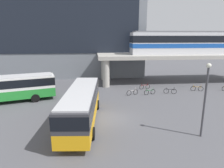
{
  "coord_description": "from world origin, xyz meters",
  "views": [
    {
      "loc": [
        -1.53,
        -18.06,
        7.91
      ],
      "look_at": [
        0.64,
        5.16,
        2.2
      ],
      "focal_mm": 31.46,
      "sensor_mm": 36.0,
      "label": 1
    }
  ],
  "objects_px": {
    "bus_secondary": "(7,86)",
    "bicycle_red": "(145,87)",
    "bus_main": "(82,103)",
    "bicycle_silver": "(132,92)",
    "train": "(187,42)",
    "bicycle_orange": "(197,89)",
    "station_building": "(67,31)",
    "bicycle_green": "(150,92)",
    "bicycle_black": "(170,91)"
  },
  "relations": [
    {
      "from": "bicycle_green",
      "to": "bicycle_red",
      "type": "distance_m",
      "value": 2.95
    },
    {
      "from": "train",
      "to": "bus_main",
      "type": "xyz_separation_m",
      "value": [
        -17.32,
        -15.84,
        -4.87
      ]
    },
    {
      "from": "bus_secondary",
      "to": "bicycle_red",
      "type": "height_order",
      "value": "bus_secondary"
    },
    {
      "from": "bicycle_orange",
      "to": "bicycle_silver",
      "type": "bearing_deg",
      "value": -173.4
    },
    {
      "from": "bus_secondary",
      "to": "bicycle_orange",
      "type": "height_order",
      "value": "bus_secondary"
    },
    {
      "from": "bus_main",
      "to": "bicycle_black",
      "type": "height_order",
      "value": "bus_main"
    },
    {
      "from": "bus_main",
      "to": "bicycle_red",
      "type": "relative_size",
      "value": 6.39
    },
    {
      "from": "bicycle_black",
      "to": "bus_secondary",
      "type": "bearing_deg",
      "value": -175.4
    },
    {
      "from": "bus_main",
      "to": "bicycle_red",
      "type": "xyz_separation_m",
      "value": [
        8.9,
        11.3,
        -1.63
      ]
    },
    {
      "from": "train",
      "to": "bicycle_silver",
      "type": "height_order",
      "value": "train"
    },
    {
      "from": "bus_secondary",
      "to": "bicycle_silver",
      "type": "relative_size",
      "value": 6.6
    },
    {
      "from": "station_building",
      "to": "bicycle_red",
      "type": "height_order",
      "value": "station_building"
    },
    {
      "from": "bus_main",
      "to": "bicycle_green",
      "type": "relative_size",
      "value": 6.47
    },
    {
      "from": "bicycle_green",
      "to": "bus_main",
      "type": "bearing_deg",
      "value": -136.69
    },
    {
      "from": "bicycle_black",
      "to": "bicycle_red",
      "type": "relative_size",
      "value": 0.99
    },
    {
      "from": "bicycle_orange",
      "to": "bicycle_silver",
      "type": "relative_size",
      "value": 1.01
    },
    {
      "from": "train",
      "to": "bus_secondary",
      "type": "bearing_deg",
      "value": -161.28
    },
    {
      "from": "bus_secondary",
      "to": "bicycle_silver",
      "type": "height_order",
      "value": "bus_secondary"
    },
    {
      "from": "train",
      "to": "bicycle_black",
      "type": "bearing_deg",
      "value": -126.85
    },
    {
      "from": "bicycle_orange",
      "to": "bicycle_green",
      "type": "bearing_deg",
      "value": -171.05
    },
    {
      "from": "station_building",
      "to": "bicycle_black",
      "type": "relative_size",
      "value": 17.27
    },
    {
      "from": "bus_main",
      "to": "train",
      "type": "bearing_deg",
      "value": 42.44
    },
    {
      "from": "station_building",
      "to": "train",
      "type": "relative_size",
      "value": 1.53
    },
    {
      "from": "station_building",
      "to": "train",
      "type": "bearing_deg",
      "value": -23.46
    },
    {
      "from": "bicycle_red",
      "to": "bicycle_silver",
      "type": "distance_m",
      "value": 3.85
    },
    {
      "from": "bus_secondary",
      "to": "bicycle_red",
      "type": "relative_size",
      "value": 6.44
    },
    {
      "from": "station_building",
      "to": "bicycle_red",
      "type": "distance_m",
      "value": 20.82
    },
    {
      "from": "bus_main",
      "to": "bicycle_orange",
      "type": "distance_m",
      "value": 18.98
    },
    {
      "from": "train",
      "to": "bus_main",
      "type": "relative_size",
      "value": 1.75
    },
    {
      "from": "train",
      "to": "bicycle_red",
      "type": "bearing_deg",
      "value": -151.66
    },
    {
      "from": "train",
      "to": "bus_secondary",
      "type": "distance_m",
      "value": 28.56
    },
    {
      "from": "train",
      "to": "bicycle_black",
      "type": "distance_m",
      "value": 11.23
    },
    {
      "from": "station_building",
      "to": "bicycle_orange",
      "type": "distance_m",
      "value": 27.09
    },
    {
      "from": "bus_main",
      "to": "bicycle_orange",
      "type": "bearing_deg",
      "value": 30.24
    },
    {
      "from": "station_building",
      "to": "bicycle_green",
      "type": "relative_size",
      "value": 17.38
    },
    {
      "from": "train",
      "to": "bicycle_green",
      "type": "xyz_separation_m",
      "value": [
        -8.47,
        -7.5,
        -6.5
      ]
    },
    {
      "from": "bus_secondary",
      "to": "bicycle_silver",
      "type": "distance_m",
      "value": 15.89
    },
    {
      "from": "bus_main",
      "to": "bicycle_red",
      "type": "distance_m",
      "value": 14.47
    },
    {
      "from": "bicycle_orange",
      "to": "bicycle_red",
      "type": "bearing_deg",
      "value": 166.58
    },
    {
      "from": "bicycle_orange",
      "to": "bicycle_green",
      "type": "xyz_separation_m",
      "value": [
        -7.49,
        -1.18,
        0.0
      ]
    },
    {
      "from": "bus_main",
      "to": "bicycle_silver",
      "type": "relative_size",
      "value": 6.54
    },
    {
      "from": "bus_main",
      "to": "bicycle_green",
      "type": "distance_m",
      "value": 12.27
    },
    {
      "from": "bus_main",
      "to": "bicycle_red",
      "type": "bearing_deg",
      "value": 51.77
    },
    {
      "from": "bicycle_green",
      "to": "bicycle_silver",
      "type": "xyz_separation_m",
      "value": [
        -2.45,
        0.03,
        0.0
      ]
    },
    {
      "from": "bus_secondary",
      "to": "bicycle_green",
      "type": "xyz_separation_m",
      "value": [
        18.18,
        1.54,
        -1.63
      ]
    },
    {
      "from": "bus_main",
      "to": "bicycle_red",
      "type": "height_order",
      "value": "bus_main"
    },
    {
      "from": "station_building",
      "to": "bicycle_silver",
      "type": "height_order",
      "value": "station_building"
    },
    {
      "from": "bicycle_orange",
      "to": "bicycle_silver",
      "type": "height_order",
      "value": "same"
    },
    {
      "from": "bus_main",
      "to": "bicycle_green",
      "type": "xyz_separation_m",
      "value": [
        8.85,
        8.34,
        -1.63
      ]
    },
    {
      "from": "bicycle_orange",
      "to": "train",
      "type": "bearing_deg",
      "value": 81.13
    }
  ]
}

